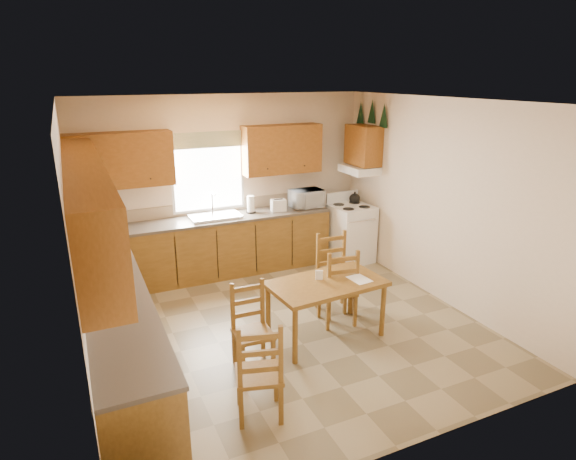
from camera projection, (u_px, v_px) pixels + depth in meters
name	position (u px, v px, depth m)	size (l,w,h in m)	color
floor	(287.00, 327.00, 5.94)	(4.50, 4.50, 0.00)	#897A5A
ceiling	(287.00, 101.00, 5.10)	(4.50, 4.50, 0.00)	#9F6927
wall_left	(75.00, 251.00, 4.63)	(4.50, 4.50, 0.00)	beige
wall_right	(440.00, 202.00, 6.41)	(4.50, 4.50, 0.00)	beige
wall_back	(227.00, 184.00, 7.46)	(4.50, 4.50, 0.00)	beige
wall_front	(412.00, 303.00, 3.57)	(4.50, 4.50, 0.00)	beige
lower_cab_back	(212.00, 248.00, 7.34)	(3.75, 0.60, 0.88)	brown
lower_cab_left	(119.00, 335.00, 4.90)	(0.60, 3.60, 0.88)	brown
counter_back	(210.00, 219.00, 7.20)	(3.75, 0.63, 0.04)	#51473E
counter_left	(114.00, 294.00, 4.76)	(0.63, 3.60, 0.04)	#51473E
backsplash	(205.00, 208.00, 7.41)	(3.75, 0.01, 0.18)	gray
upper_cab_back_left	(120.00, 160.00, 6.55)	(1.41, 0.33, 0.75)	brown
upper_cab_back_right	(282.00, 149.00, 7.51)	(1.25, 0.33, 0.75)	brown
upper_cab_left	(87.00, 202.00, 4.41)	(0.33, 3.60, 0.75)	brown
upper_cab_stove	(363.00, 145.00, 7.60)	(0.33, 0.62, 0.62)	brown
range_hood	(359.00, 169.00, 7.70)	(0.44, 0.62, 0.12)	white
window_frame	(208.00, 173.00, 7.26)	(1.13, 0.02, 1.18)	white
window_pane	(208.00, 173.00, 7.25)	(1.05, 0.01, 1.10)	white
window_valance	(207.00, 140.00, 7.08)	(1.19, 0.01, 0.24)	#4B643C
sink_basin	(215.00, 216.00, 7.21)	(0.75, 0.45, 0.04)	silver
pine_decal_a	(384.00, 115.00, 7.23)	(0.22, 0.22, 0.36)	black
pine_decal_b	(372.00, 111.00, 7.49)	(0.22, 0.22, 0.36)	black
pine_decal_c	(361.00, 113.00, 7.78)	(0.22, 0.22, 0.36)	black
stove	(350.00, 234.00, 7.93)	(0.62, 0.64, 0.92)	white
coffeemaker	(101.00, 219.00, 6.53)	(0.22, 0.26, 0.37)	white
paper_towel	(251.00, 204.00, 7.43)	(0.11, 0.11, 0.27)	white
toaster	(278.00, 205.00, 7.54)	(0.23, 0.14, 0.18)	white
microwave	(306.00, 198.00, 7.75)	(0.47, 0.34, 0.28)	white
dining_table	(326.00, 309.00, 5.63)	(1.31, 0.75, 0.70)	brown
chair_near_left	(259.00, 368.00, 4.27)	(0.41, 0.39, 0.98)	brown
chair_near_right	(337.00, 286.00, 5.92)	(0.41, 0.39, 0.99)	brown
chair_far_left	(253.00, 328.00, 4.99)	(0.39, 0.37, 0.92)	brown
chair_far_right	(337.00, 275.00, 6.18)	(0.43, 0.41, 1.03)	brown
table_paper	(359.00, 279.00, 5.58)	(0.20, 0.27, 0.00)	white
table_card	(319.00, 275.00, 5.55)	(0.09, 0.02, 0.11)	white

